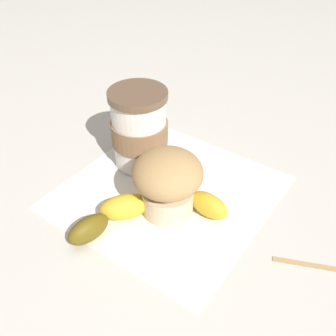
# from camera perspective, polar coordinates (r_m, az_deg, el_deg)

# --- Properties ---
(ground_plane) EXTENTS (3.00, 3.00, 0.00)m
(ground_plane) POSITION_cam_1_polar(r_m,az_deg,el_deg) (0.55, 0.00, -3.57)
(ground_plane) COLOR beige
(paper_napkin) EXTENTS (0.29, 0.29, 0.00)m
(paper_napkin) POSITION_cam_1_polar(r_m,az_deg,el_deg) (0.55, 0.00, -3.51)
(paper_napkin) COLOR white
(paper_napkin) RESTS_ON ground_plane
(coffee_cup) EXTENTS (0.08, 0.08, 0.12)m
(coffee_cup) POSITION_cam_1_polar(r_m,az_deg,el_deg) (0.57, -4.18, 5.66)
(coffee_cup) COLOR silver
(coffee_cup) RESTS_ON paper_napkin
(muffin) EXTENTS (0.09, 0.09, 0.09)m
(muffin) POSITION_cam_1_polar(r_m,az_deg,el_deg) (0.49, -0.06, -1.81)
(muffin) COLOR beige
(muffin) RESTS_ON paper_napkin
(banana) EXTENTS (0.15, 0.16, 0.03)m
(banana) POSITION_cam_1_polar(r_m,az_deg,el_deg) (0.50, -2.97, -5.86)
(banana) COLOR gold
(banana) RESTS_ON paper_napkin
(wooden_stirrer) EXTENTS (0.11, 0.04, 0.00)m
(wooden_stirrer) POSITION_cam_1_polar(r_m,az_deg,el_deg) (0.50, 21.37, -13.19)
(wooden_stirrer) COLOR tan
(wooden_stirrer) RESTS_ON ground_plane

